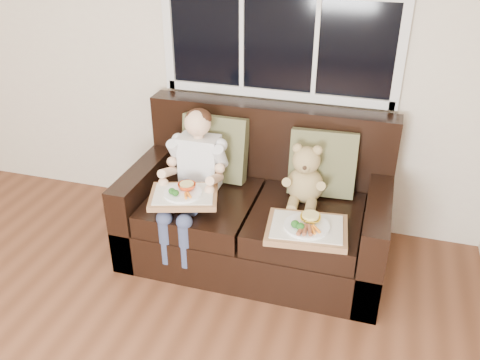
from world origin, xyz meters
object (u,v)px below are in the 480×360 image
(child, at_px, (194,168))
(tray_right, at_px, (307,228))
(loveseat, at_px, (258,212))
(teddy_bear, at_px, (305,178))
(tray_left, at_px, (184,195))

(child, relative_size, tray_right, 1.70)
(loveseat, xyz_separation_m, tray_right, (0.39, -0.35, 0.17))
(loveseat, bearing_deg, child, -163.40)
(tray_right, bearing_deg, teddy_bear, 96.33)
(child, xyz_separation_m, teddy_bear, (0.70, 0.13, -0.03))
(teddy_bear, bearing_deg, tray_right, -80.29)
(teddy_bear, distance_m, tray_right, 0.39)
(child, relative_size, tray_left, 1.77)
(loveseat, relative_size, child, 1.97)
(child, bearing_deg, teddy_bear, 10.16)
(loveseat, bearing_deg, teddy_bear, 1.32)
(child, bearing_deg, tray_right, -16.56)
(child, xyz_separation_m, tray_left, (0.01, -0.23, -0.07))
(loveseat, height_order, teddy_bear, loveseat)
(loveseat, distance_m, child, 0.53)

